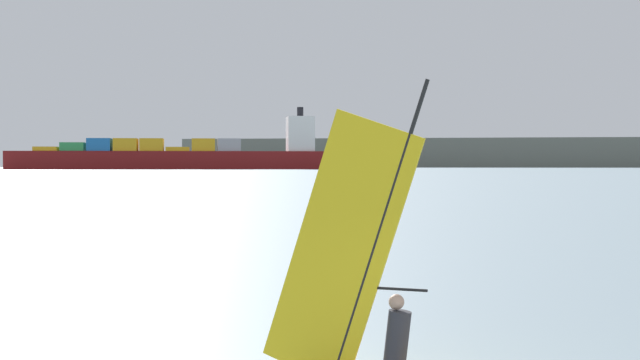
# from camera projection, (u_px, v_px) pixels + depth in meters

# --- Properties ---
(windsurfer) EXTENTS (3.48, 1.49, 4.39)m
(windsurfer) POSITION_uv_depth(u_px,v_px,m) (376.00, 307.00, 13.88)
(windsurfer) COLOR orange
(windsurfer) RESTS_ON ground_plane
(cargo_ship) EXTENTS (204.53, 65.76, 39.09)m
(cargo_ship) POSITION_uv_depth(u_px,v_px,m) (182.00, 155.00, 615.39)
(cargo_ship) COLOR maroon
(cargo_ship) RESTS_ON ground_plane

